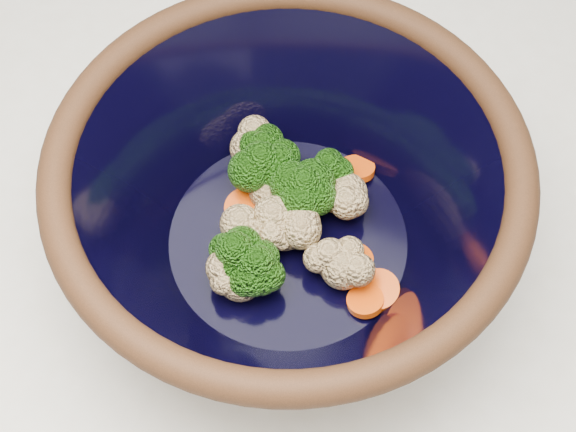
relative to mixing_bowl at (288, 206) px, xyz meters
name	(u,v)px	position (x,y,z in m)	size (l,w,h in m)	color
mixing_bowl	(288,206)	(0.00, 0.00, 0.00)	(0.36, 0.36, 0.14)	black
vegetable_pile	(280,212)	(-0.01, 0.01, -0.02)	(0.17, 0.16, 0.05)	#608442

